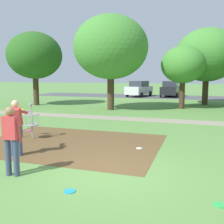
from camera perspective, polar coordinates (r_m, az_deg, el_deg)
ground_plane at (r=6.87m, az=-1.45°, el=-12.91°), size 160.00×160.00×0.00m
dirt_tee_pad at (r=9.76m, az=-8.90°, el=-6.68°), size 6.37×4.76×0.01m
disc_golf_basket at (r=10.70m, az=-17.21°, el=-1.55°), size 0.98×0.58×1.39m
player_foreground_watching at (r=6.82m, az=-21.00°, el=-5.09°), size 0.48×0.42×1.71m
player_throwing at (r=8.51m, az=-20.15°, el=-2.44°), size 0.46×1.17×1.71m
frisbee_near_basket at (r=12.35m, az=-17.71°, el=-3.86°), size 0.24×0.24×0.02m
frisbee_by_tee at (r=9.00m, az=5.90°, el=-7.83°), size 0.20×0.20×0.02m
frisbee_mid_grass at (r=5.66m, az=22.28°, el=-18.13°), size 0.25×0.25×0.02m
frisbee_far_left at (r=5.88m, az=-9.16°, el=-16.59°), size 0.24×0.24×0.02m
tree_near_left at (r=20.28m, az=15.13°, el=9.82°), size 3.21×3.21×4.63m
tree_mid_right at (r=23.06m, az=-16.41°, el=11.62°), size 4.49×4.49×6.01m
tree_far_left at (r=19.06m, az=-0.29°, el=13.81°), size 5.27×5.27×6.67m
tree_far_center at (r=23.64m, az=19.87°, el=11.52°), size 5.16×5.16×6.35m
parking_lot_strip at (r=31.35m, az=14.17°, el=3.14°), size 36.00×6.00×0.01m
parked_car_leftmost at (r=31.60m, az=5.89°, el=5.04°), size 2.66×4.49×1.84m
parked_car_center_left at (r=31.80m, az=12.57°, el=4.92°), size 2.13×4.28×1.84m
gravel_path at (r=14.77m, az=9.50°, el=-1.75°), size 40.00×1.33×0.00m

